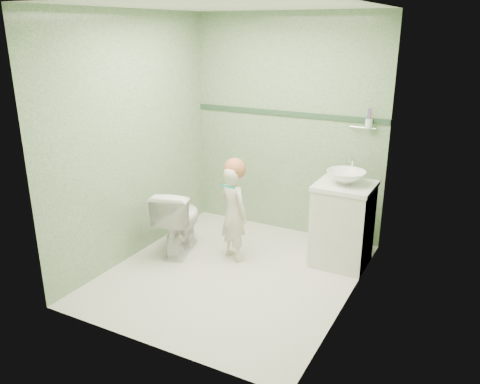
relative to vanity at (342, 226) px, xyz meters
The scene contains 12 objects.
ground 1.16m from the vanity, 140.19° to the right, with size 2.50×2.50×0.00m, color silver.
room_shell 1.35m from the vanity, 140.19° to the right, with size 2.50×2.54×2.40m.
trim_stripe 1.38m from the vanity, 147.36° to the left, with size 2.20×0.02×0.05m, color #2B4A32.
vanity is the anchor object (origin of this frame).
counter 0.41m from the vanity, ahead, with size 0.54×0.52×0.04m, color white.
basin 0.49m from the vanity, ahead, with size 0.37×0.37×0.13m, color white.
faucet 0.60m from the vanity, 90.00° to the left, with size 0.03×0.13×0.18m.
cup_holder 1.05m from the vanity, 83.75° to the left, with size 0.26×0.07×0.21m.
toilet 1.66m from the vanity, 162.06° to the right, with size 0.39×0.68×0.69m, color white.
toddler 1.07m from the vanity, 157.99° to the right, with size 0.35×0.23×0.97m, color beige.
hair_cap 1.19m from the vanity, 159.25° to the right, with size 0.22×0.22×0.22m, color #AD603E.
teal_toothbrush 1.19m from the vanity, 150.75° to the right, with size 0.11×0.14×0.08m.
Camera 1 is at (1.98, -3.60, 2.24)m, focal length 36.05 mm.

